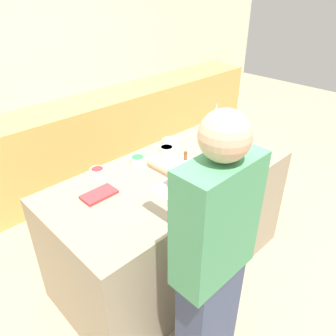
{
  "coord_description": "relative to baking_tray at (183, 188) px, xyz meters",
  "views": [
    {
      "loc": [
        -1.46,
        -1.45,
        2.18
      ],
      "look_at": [
        -0.04,
        0.0,
        0.99
      ],
      "focal_mm": 35.0,
      "sensor_mm": 36.0,
      "label": 1
    }
  ],
  "objects": [
    {
      "name": "ground_plane",
      "position": [
        0.09,
        0.19,
        -0.93
      ],
      "size": [
        12.0,
        12.0,
        0.0
      ],
      "primitive_type": "plane",
      "color": "tan"
    },
    {
      "name": "wall_back",
      "position": [
        0.09,
        2.28,
        0.37
      ],
      "size": [
        8.0,
        0.05,
        2.6
      ],
      "color": "beige",
      "rests_on": "ground_plane"
    },
    {
      "name": "back_cabinet_block",
      "position": [
        0.09,
        1.95,
        -0.46
      ],
      "size": [
        6.0,
        0.6,
        0.95
      ],
      "color": "tan",
      "rests_on": "ground_plane"
    },
    {
      "name": "kitchen_island",
      "position": [
        0.09,
        0.19,
        -0.47
      ],
      "size": [
        1.88,
        0.92,
        0.93
      ],
      "color": "gray",
      "rests_on": "ground_plane"
    },
    {
      "name": "baking_tray",
      "position": [
        0.0,
        0.0,
        0.0
      ],
      "size": [
        0.37,
        0.32,
        0.01
      ],
      "color": "silver",
      "rests_on": "kitchen_island"
    },
    {
      "name": "gingerbread_house",
      "position": [
        0.0,
        0.0,
        0.1
      ],
      "size": [
        0.17,
        0.16,
        0.25
      ],
      "color": "brown",
      "rests_on": "baking_tray"
    },
    {
      "name": "decorative_tree",
      "position": [
        0.62,
        0.23,
        0.2
      ],
      "size": [
        0.13,
        0.13,
        0.4
      ],
      "color": "silver",
      "rests_on": "kitchen_island"
    },
    {
      "name": "candy_bowl_near_tray_left",
      "position": [
        0.01,
        0.49,
        0.02
      ],
      "size": [
        0.12,
        0.12,
        0.05
      ],
      "color": "white",
      "rests_on": "kitchen_island"
    },
    {
      "name": "candy_bowl_far_right",
      "position": [
        0.41,
        0.53,
        0.02
      ],
      "size": [
        0.14,
        0.14,
        0.05
      ],
      "color": "white",
      "rests_on": "kitchen_island"
    },
    {
      "name": "candy_bowl_behind_tray",
      "position": [
        0.29,
        0.46,
        0.02
      ],
      "size": [
        0.12,
        0.12,
        0.05
      ],
      "color": "white",
      "rests_on": "kitchen_island"
    },
    {
      "name": "candy_bowl_center_rear",
      "position": [
        -0.32,
        0.55,
        0.02
      ],
      "size": [
        0.11,
        0.11,
        0.05
      ],
      "color": "white",
      "rests_on": "kitchen_island"
    },
    {
      "name": "candy_bowl_near_tray_right",
      "position": [
        0.17,
        0.27,
        0.02
      ],
      "size": [
        0.12,
        0.12,
        0.04
      ],
      "color": "silver",
      "rests_on": "kitchen_island"
    },
    {
      "name": "cookbook",
      "position": [
        -0.46,
        0.32,
        0.01
      ],
      "size": [
        0.23,
        0.13,
        0.02
      ],
      "color": "#B23338",
      "rests_on": "kitchen_island"
    },
    {
      "name": "person",
      "position": [
        -0.36,
        -0.54,
        -0.04
      ],
      "size": [
        0.46,
        0.57,
        1.73
      ],
      "color": "#424C6B",
      "rests_on": "ground_plane"
    }
  ]
}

